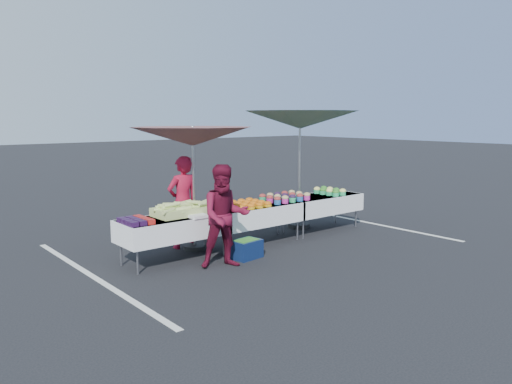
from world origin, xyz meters
TOP-DOWN VIEW (x-y plane):
  - ground at (0.00, 0.00)m, footprint 80.00×80.00m
  - stripe_left at (-3.20, 0.00)m, footprint 0.10×5.00m
  - stripe_right at (3.20, 0.00)m, footprint 0.10×5.00m
  - table_left at (-1.80, 0.00)m, footprint 1.86×0.81m
  - table_center at (0.00, 0.00)m, footprint 1.86×0.81m
  - table_right at (1.80, 0.00)m, footprint 1.86×0.81m
  - berry_punnets at (-2.51, -0.06)m, footprint 0.40×0.54m
  - corn_pile at (-1.55, 0.04)m, footprint 1.16×0.57m
  - plastic_bags at (-1.50, -0.30)m, footprint 0.30×0.25m
  - carrot_bowls at (-0.25, -0.01)m, footprint 0.75×0.69m
  - potato_cups at (0.75, 0.00)m, footprint 0.94×0.58m
  - bean_baskets at (2.06, -0.01)m, footprint 0.36×0.68m
  - vendor at (-1.22, 0.64)m, footprint 0.62×0.41m
  - customer at (-1.34, -0.84)m, footprint 0.99×0.90m
  - umbrella_left at (-1.13, 0.40)m, footprint 2.91×2.91m
  - umbrella_right at (1.63, 0.49)m, footprint 3.11×3.11m
  - storage_bin at (-0.77, -0.67)m, footprint 0.54×0.43m

SIDE VIEW (x-z plane):
  - ground at x=0.00m, z-range 0.00..0.00m
  - stripe_left at x=-3.20m, z-range 0.00..0.00m
  - stripe_right at x=3.20m, z-range 0.00..0.00m
  - storage_bin at x=-0.77m, z-range 0.01..0.33m
  - table_left at x=-1.80m, z-range 0.21..0.96m
  - table_center at x=0.00m, z-range 0.21..0.96m
  - table_right at x=1.80m, z-range 0.21..0.96m
  - plastic_bags at x=-1.50m, z-range 0.75..0.80m
  - berry_punnets at x=-2.51m, z-range 0.75..0.83m
  - carrot_bowls at x=-0.25m, z-range 0.75..0.85m
  - bean_baskets at x=2.06m, z-range 0.75..0.90m
  - potato_cups at x=0.75m, z-range 0.75..0.91m
  - customer at x=-1.34m, z-range 0.00..1.67m
  - corn_pile at x=-1.55m, z-range 0.71..0.97m
  - vendor at x=-1.22m, z-range 0.00..1.71m
  - umbrella_left at x=-1.13m, z-range 0.92..3.17m
  - umbrella_right at x=1.63m, z-range 1.04..3.61m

